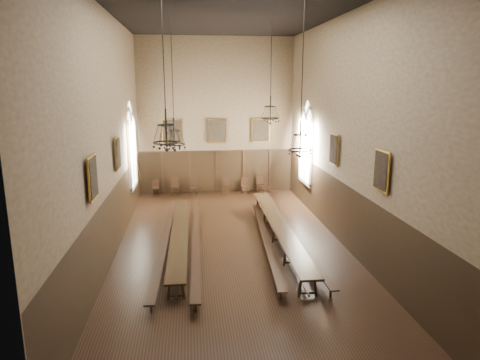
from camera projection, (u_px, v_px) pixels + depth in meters
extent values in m
cube|color=black|center=(232.00, 247.00, 17.06)|extent=(9.00, 18.00, 0.02)
cube|color=black|center=(231.00, 7.00, 15.09)|extent=(9.00, 18.00, 0.02)
cube|color=#836C50|center=(216.00, 117.00, 24.81)|extent=(9.00, 0.02, 9.00)
cube|color=#836C50|center=(282.00, 194.00, 7.34)|extent=(9.00, 0.02, 9.00)
cube|color=#836C50|center=(108.00, 136.00, 15.56)|extent=(0.02, 18.00, 9.00)
cube|color=#836C50|center=(347.00, 133.00, 16.59)|extent=(0.02, 18.00, 9.00)
cube|color=black|center=(180.00, 232.00, 16.76)|extent=(0.72, 9.20, 0.06)
cube|color=black|center=(279.00, 225.00, 17.37)|extent=(0.88, 10.26, 0.07)
cube|color=black|center=(165.00, 240.00, 16.62)|extent=(0.60, 10.27, 0.05)
cube|color=black|center=(196.00, 238.00, 16.75)|extent=(0.55, 10.44, 0.05)
cube|color=black|center=(266.00, 237.00, 17.00)|extent=(0.92, 9.34, 0.05)
cube|color=black|center=(294.00, 237.00, 17.00)|extent=(0.48, 9.18, 0.05)
cube|color=black|center=(156.00, 188.00, 24.82)|extent=(0.45, 0.45, 0.05)
cube|color=black|center=(156.00, 184.00, 24.93)|extent=(0.40, 0.09, 0.48)
cube|color=black|center=(175.00, 187.00, 24.97)|extent=(0.48, 0.48, 0.05)
cube|color=black|center=(175.00, 182.00, 25.10)|extent=(0.45, 0.08, 0.54)
cube|color=black|center=(194.00, 188.00, 25.00)|extent=(0.42, 0.42, 0.05)
cube|color=black|center=(193.00, 183.00, 25.12)|extent=(0.41, 0.05, 0.49)
cube|color=black|center=(226.00, 187.00, 25.26)|extent=(0.47, 0.47, 0.05)
cube|color=black|center=(225.00, 182.00, 25.37)|extent=(0.40, 0.11, 0.47)
cube|color=black|center=(245.00, 186.00, 25.35)|extent=(0.40, 0.40, 0.05)
cube|color=black|center=(244.00, 182.00, 25.46)|extent=(0.40, 0.05, 0.47)
cube|color=black|center=(260.00, 185.00, 25.53)|extent=(0.47, 0.47, 0.05)
cube|color=black|center=(260.00, 180.00, 25.65)|extent=(0.43, 0.08, 0.51)
cylinder|color=black|center=(172.00, 68.00, 17.24)|extent=(0.03, 0.03, 4.01)
torus|color=black|center=(175.00, 144.00, 17.92)|extent=(0.90, 0.90, 0.05)
torus|color=black|center=(174.00, 130.00, 17.79)|extent=(0.57, 0.57, 0.04)
cylinder|color=black|center=(174.00, 133.00, 17.81)|extent=(0.06, 0.06, 1.27)
cylinder|color=black|center=(271.00, 58.00, 18.43)|extent=(0.03, 0.03, 3.14)
torus|color=black|center=(270.00, 118.00, 18.99)|extent=(0.81, 0.81, 0.05)
torus|color=black|center=(270.00, 106.00, 18.88)|extent=(0.51, 0.51, 0.04)
cylinder|color=black|center=(270.00, 109.00, 18.90)|extent=(0.06, 0.06, 1.14)
cylinder|color=black|center=(163.00, 52.00, 13.16)|extent=(0.03, 0.03, 3.41)
torus|color=black|center=(167.00, 143.00, 13.77)|extent=(0.88, 0.88, 0.05)
torus|color=black|center=(166.00, 125.00, 13.65)|extent=(0.56, 0.56, 0.04)
cylinder|color=black|center=(166.00, 128.00, 13.67)|extent=(0.06, 0.06, 1.24)
cylinder|color=black|center=(303.00, 59.00, 13.07)|extent=(0.03, 0.03, 3.79)
torus|color=black|center=(300.00, 150.00, 13.69)|extent=(0.75, 0.75, 0.04)
torus|color=black|center=(300.00, 135.00, 13.58)|extent=(0.48, 0.48, 0.04)
cylinder|color=black|center=(300.00, 138.00, 13.60)|extent=(0.05, 0.05, 1.06)
cube|color=#AB7C29|center=(171.00, 131.00, 24.56)|extent=(1.10, 0.12, 1.40)
cube|color=black|center=(171.00, 131.00, 24.56)|extent=(0.98, 0.02, 1.28)
cube|color=#AB7C29|center=(217.00, 131.00, 24.86)|extent=(1.10, 0.12, 1.40)
cube|color=black|center=(217.00, 131.00, 24.86)|extent=(0.98, 0.02, 1.28)
cube|color=#AB7C29|center=(261.00, 130.00, 25.15)|extent=(1.10, 0.12, 1.40)
cube|color=black|center=(261.00, 130.00, 25.15)|extent=(0.98, 0.02, 1.28)
cube|color=#AB7C29|center=(118.00, 153.00, 16.72)|extent=(0.12, 1.00, 1.30)
cube|color=black|center=(118.00, 153.00, 16.72)|extent=(0.02, 0.88, 1.18)
cube|color=#AB7C29|center=(93.00, 178.00, 12.36)|extent=(0.12, 1.00, 1.30)
cube|color=black|center=(93.00, 178.00, 12.36)|extent=(0.02, 0.88, 1.18)
cube|color=#AB7C29|center=(334.00, 149.00, 17.72)|extent=(0.12, 1.00, 1.30)
cube|color=black|center=(334.00, 149.00, 17.72)|extent=(0.02, 0.88, 1.18)
cube|color=#AB7C29|center=(381.00, 171.00, 13.35)|extent=(0.12, 1.00, 1.30)
cube|color=black|center=(381.00, 171.00, 13.35)|extent=(0.02, 0.88, 1.18)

